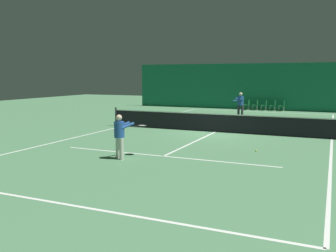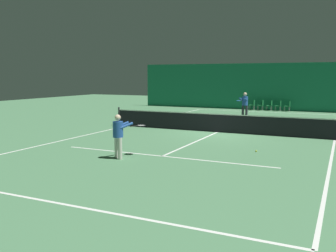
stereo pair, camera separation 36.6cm
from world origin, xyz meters
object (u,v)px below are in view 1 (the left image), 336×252
object	(u,v)px
player_far	(240,103)
player_near	(120,133)
tennis_net	(215,122)
courtside_chair_4	(282,105)
courtside_chair_3	(273,105)
courtside_chair_1	(256,104)
tennis_ball	(256,151)
courtside_chair_2	(265,105)
courtside_chair_0	(247,104)

from	to	relation	value
player_far	player_near	bearing A→B (deg)	6.71
tennis_net	courtside_chair_4	world-z (taller)	tennis_net
courtside_chair_4	courtside_chair_3	bearing A→B (deg)	-90.00
player_near	courtside_chair_4	size ratio (longest dim) A/B	1.84
courtside_chair_1	tennis_ball	world-z (taller)	courtside_chair_1
player_near	courtside_chair_2	world-z (taller)	player_near
courtside_chair_0	player_far	bearing A→B (deg)	7.40
tennis_net	courtside_chair_3	xyz separation A→B (m)	(0.96, 13.24, -0.03)
tennis_net	tennis_ball	size ratio (longest dim) A/B	181.82
courtside_chair_0	courtside_chair_3	world-z (taller)	same
courtside_chair_3	tennis_ball	world-z (taller)	courtside_chair_3
tennis_net	tennis_ball	xyz separation A→B (m)	(2.88, -4.20, -0.48)
tennis_net	courtside_chair_1	bearing A→B (deg)	92.06
courtside_chair_2	courtside_chair_4	world-z (taller)	same
player_far	courtside_chair_2	xyz separation A→B (m)	(0.66, 5.98, -0.52)
tennis_net	courtside_chair_3	world-z (taller)	tennis_net
tennis_ball	courtside_chair_0	bearing A→B (deg)	103.15
courtside_chair_0	courtside_chair_1	distance (m)	0.72
player_far	courtside_chair_0	bearing A→B (deg)	-162.86
courtside_chair_0	tennis_ball	size ratio (longest dim) A/B	12.73
player_near	player_far	size ratio (longest dim) A/B	0.89
courtside_chair_0	player_near	bearing A→B (deg)	0.01
tennis_net	courtside_chair_0	xyz separation A→B (m)	(-1.19, 13.24, -0.03)
courtside_chair_1	courtside_chair_3	world-z (taller)	same
courtside_chair_3	courtside_chair_0	bearing A→B (deg)	-90.00
tennis_net	courtside_chair_1	distance (m)	13.25
player_near	courtside_chair_0	size ratio (longest dim) A/B	1.84
player_near	courtside_chair_3	world-z (taller)	player_near
player_far	tennis_ball	xyz separation A→B (m)	(3.29, -11.46, -0.98)
courtside_chair_3	tennis_ball	bearing A→B (deg)	6.28
courtside_chair_1	tennis_net	bearing A→B (deg)	2.06
courtside_chair_4	courtside_chair_1	bearing A→B (deg)	-90.00
tennis_net	tennis_ball	distance (m)	5.11
courtside_chair_0	courtside_chair_4	bearing A→B (deg)	90.00
courtside_chair_2	courtside_chair_4	xyz separation A→B (m)	(1.43, 0.00, 0.00)
player_near	courtside_chair_4	xyz separation A→B (m)	(2.86, 20.61, -0.42)
player_near	player_far	xyz separation A→B (m)	(0.77, 14.63, 0.11)
courtside_chair_0	courtside_chair_1	world-z (taller)	same
player_far	courtside_chair_3	xyz separation A→B (m)	(1.37, 5.98, -0.52)
tennis_ball	player_far	bearing A→B (deg)	106.05
courtside_chair_0	courtside_chair_4	xyz separation A→B (m)	(2.87, 0.00, 0.00)
player_far	courtside_chair_4	distance (m)	6.36
courtside_chair_0	courtside_chair_4	distance (m)	2.87
player_far	courtside_chair_1	xyz separation A→B (m)	(-0.06, 5.98, -0.52)
tennis_net	courtside_chair_2	size ratio (longest dim) A/B	14.29
courtside_chair_1	courtside_chair_4	distance (m)	2.15
player_near	courtside_chair_1	xyz separation A→B (m)	(0.71, 20.61, -0.42)
courtside_chair_4	player_near	bearing A→B (deg)	-7.91
player_far	courtside_chair_4	size ratio (longest dim) A/B	2.06
courtside_chair_0	courtside_chair_1	bearing A→B (deg)	90.00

